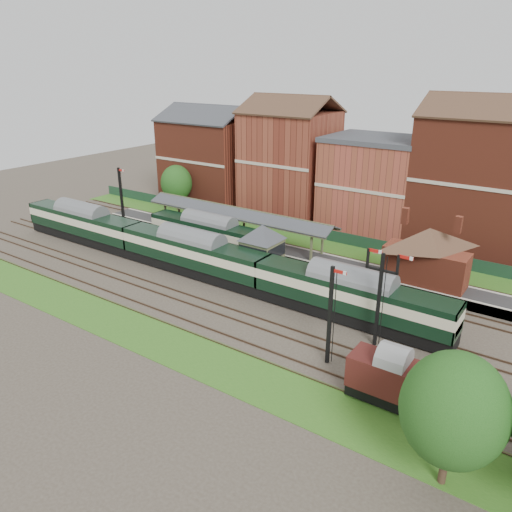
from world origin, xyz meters
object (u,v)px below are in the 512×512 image
Objects in this scene: platform_railcar at (210,233)px; signal_box at (262,250)px; goods_van_a at (391,379)px; dmu_train at (192,253)px; semaphore_bracket at (380,294)px.

signal_box is at bearing -18.33° from platform_railcar.
goods_van_a is at bearing -33.25° from signal_box.
dmu_train reaches higher than platform_railcar.
semaphore_bracket reaches higher than dmu_train.
signal_box is 0.11× the size of dmu_train.
semaphore_bracket is 7.92m from goods_van_a.
signal_box is 16.16m from semaphore_bracket.
platform_railcar is at bearing 161.67° from signal_box.
signal_box reaches higher than goods_van_a.
semaphore_bracket reaches higher than signal_box.
signal_box reaches higher than dmu_train.
goods_van_a is (25.49, -9.00, -0.52)m from dmu_train.
dmu_train is at bearing -154.49° from signal_box.
signal_box is 10.38m from platform_railcar.
goods_van_a is (18.68, -12.25, -1.24)m from signal_box.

